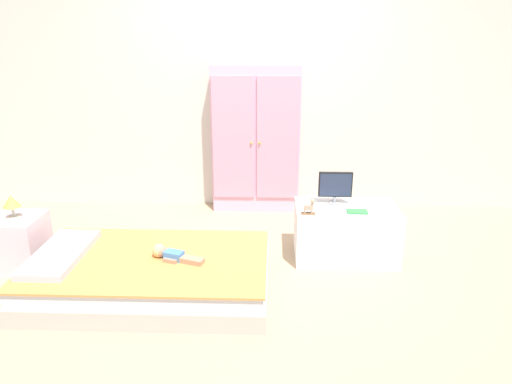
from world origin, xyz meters
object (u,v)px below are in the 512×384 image
object	(u,v)px
table_lamp	(11,202)
wardrobe	(256,140)
bed	(151,275)
book_green	(357,212)
tv_stand	(345,232)
rocking_horse_toy	(310,207)
tv_monitor	(335,186)
doll	(168,253)
nightstand	(19,242)

from	to	relation	value
table_lamp	wardrobe	bearing A→B (deg)	36.07
bed	book_green	distance (m)	1.63
tv_stand	rocking_horse_toy	xyz separation A→B (m)	(-0.31, -0.16, 0.28)
bed	book_green	xyz separation A→B (m)	(1.52, 0.48, 0.32)
tv_stand	tv_monitor	distance (m)	0.39
table_lamp	rocking_horse_toy	size ratio (longest dim) A/B	1.42
doll	tv_monitor	size ratio (longest dim) A/B	1.41
table_lamp	tv_stand	bearing A→B (deg)	5.73
bed	rocking_horse_toy	bearing A→B (deg)	20.37
nightstand	rocking_horse_toy	xyz separation A→B (m)	(2.27, 0.10, 0.29)
tv_monitor	table_lamp	bearing A→B (deg)	-172.16
tv_monitor	tv_stand	bearing A→B (deg)	-42.06
nightstand	tv_stand	size ratio (longest dim) A/B	0.51
wardrobe	rocking_horse_toy	size ratio (longest dim) A/B	11.40
wardrobe	rocking_horse_toy	world-z (taller)	wardrobe
bed	table_lamp	world-z (taller)	table_lamp
nightstand	tv_stand	bearing A→B (deg)	5.73
wardrobe	rocking_horse_toy	xyz separation A→B (m)	(0.46, -1.22, -0.24)
book_green	rocking_horse_toy	bearing A→B (deg)	-172.39
bed	tv_stand	bearing A→B (deg)	21.86
doll	book_green	bearing A→B (deg)	18.78
doll	rocking_horse_toy	xyz separation A→B (m)	(1.01, 0.42, 0.20)
doll	tv_monitor	distance (m)	1.43
table_lamp	book_green	xyz separation A→B (m)	(2.64, 0.15, -0.10)
tv_stand	tv_monitor	world-z (taller)	tv_monitor
nightstand	rocking_horse_toy	distance (m)	2.29
table_lamp	tv_monitor	xyz separation A→B (m)	(2.49, 0.34, 0.05)
bed	table_lamp	xyz separation A→B (m)	(-1.12, 0.33, 0.41)
bed	tv_monitor	distance (m)	1.59
nightstand	doll	bearing A→B (deg)	-14.44
bed	table_lamp	size ratio (longest dim) A/B	9.07
table_lamp	wardrobe	size ratio (longest dim) A/B	0.12
nightstand	rocking_horse_toy	size ratio (longest dim) A/B	3.21
tv_stand	bed	bearing A→B (deg)	-158.14
bed	book_green	size ratio (longest dim) A/B	10.68
nightstand	table_lamp	xyz separation A→B (m)	(0.00, 0.00, 0.33)
book_green	bed	bearing A→B (deg)	-162.64
rocking_horse_toy	book_green	xyz separation A→B (m)	(0.38, 0.05, -0.05)
wardrobe	table_lamp	bearing A→B (deg)	-143.93
bed	table_lamp	distance (m)	1.24
nightstand	bed	bearing A→B (deg)	-16.31
bed	nightstand	size ratio (longest dim) A/B	4.02
table_lamp	tv_stand	distance (m)	2.61
wardrobe	tv_stand	bearing A→B (deg)	-54.02
table_lamp	rocking_horse_toy	world-z (taller)	table_lamp
bed	wardrobe	xyz separation A→B (m)	(0.69, 1.65, 0.61)
table_lamp	rocking_horse_toy	bearing A→B (deg)	2.49
tv_monitor	rocking_horse_toy	xyz separation A→B (m)	(-0.22, -0.24, -0.09)
bed	table_lamp	bearing A→B (deg)	163.69
doll	tv_monitor	bearing A→B (deg)	28.35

